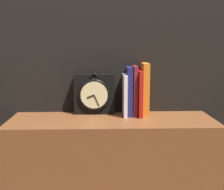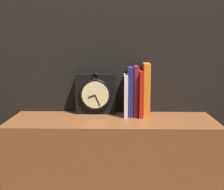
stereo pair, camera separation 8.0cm
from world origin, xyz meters
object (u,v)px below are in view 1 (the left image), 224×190
(book_slot0_white, at_px, (125,95))
(book_slot4_orange, at_px, (145,89))
(clock, at_px, (94,94))
(book_slot2_maroon, at_px, (135,91))
(book_slot1_navy, at_px, (129,91))
(book_slot3_red, at_px, (139,93))

(book_slot0_white, distance_m, book_slot4_orange, 0.11)
(clock, height_order, book_slot0_white, clock)
(clock, bearing_deg, book_slot2_maroon, -8.75)
(book_slot0_white, height_order, book_slot1_navy, book_slot1_navy)
(book_slot1_navy, distance_m, book_slot3_red, 0.05)
(clock, distance_m, book_slot0_white, 0.16)
(book_slot2_maroon, relative_size, book_slot3_red, 1.10)
(book_slot1_navy, bearing_deg, book_slot3_red, -13.21)
(book_slot0_white, bearing_deg, book_slot1_navy, 23.92)
(book_slot1_navy, relative_size, book_slot4_orange, 0.93)
(book_slot2_maroon, xyz_separation_m, book_slot4_orange, (0.05, 0.00, 0.01))
(book_slot2_maroon, xyz_separation_m, book_slot3_red, (0.02, -0.01, -0.01))
(book_slot2_maroon, bearing_deg, book_slot3_red, -23.82)
(book_slot0_white, bearing_deg, book_slot2_maroon, 9.18)
(book_slot0_white, height_order, book_slot3_red, book_slot3_red)
(book_slot1_navy, bearing_deg, clock, 170.44)
(clock, distance_m, book_slot3_red, 0.23)
(book_slot4_orange, bearing_deg, clock, 174.14)
(clock, xyz_separation_m, book_slot2_maroon, (0.20, -0.03, 0.02))
(clock, xyz_separation_m, book_slot3_red, (0.22, -0.04, 0.01))
(clock, height_order, book_slot3_red, book_slot3_red)
(clock, xyz_separation_m, book_slot1_navy, (0.17, -0.03, 0.02))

